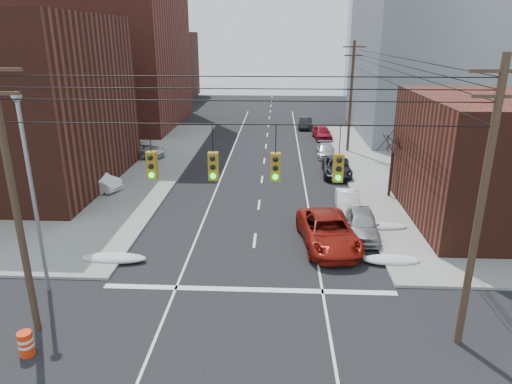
# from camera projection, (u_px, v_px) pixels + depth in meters

# --- Properties ---
(building_brick_tall) EXTENTS (24.00, 20.00, 30.00)m
(building_brick_tall) POSITION_uv_depth(u_px,v_px,m) (78.00, 5.00, 57.10)
(building_brick_tall) COLOR maroon
(building_brick_tall) RESTS_ON ground
(building_brick_far) EXTENTS (22.00, 18.00, 12.00)m
(building_brick_far) POSITION_uv_depth(u_px,v_px,m) (132.00, 66.00, 84.68)
(building_brick_far) COLOR #491F16
(building_brick_far) RESTS_ON ground
(building_office) EXTENTS (22.00, 20.00, 25.00)m
(building_office) POSITION_uv_depth(u_px,v_px,m) (461.00, 25.00, 52.04)
(building_office) COLOR gray
(building_office) RESTS_ON ground
(building_glass) EXTENTS (20.00, 18.00, 22.00)m
(building_glass) POSITION_uv_depth(u_px,v_px,m) (414.00, 38.00, 76.98)
(building_glass) COLOR gray
(building_glass) RESTS_ON ground
(utility_pole_left) EXTENTS (2.20, 0.28, 11.00)m
(utility_pole_left) POSITION_uv_depth(u_px,v_px,m) (14.00, 197.00, 16.93)
(utility_pole_left) COLOR #473323
(utility_pole_left) RESTS_ON ground
(utility_pole_right) EXTENTS (2.20, 0.28, 11.00)m
(utility_pole_right) POSITION_uv_depth(u_px,v_px,m) (481.00, 205.00, 16.15)
(utility_pole_right) COLOR #473323
(utility_pole_right) RESTS_ON ground
(utility_pole_far) EXTENTS (2.20, 0.28, 11.00)m
(utility_pole_far) POSITION_uv_depth(u_px,v_px,m) (351.00, 95.00, 45.41)
(utility_pole_far) COLOR #473323
(utility_pole_far) RESTS_ON ground
(traffic_signals) EXTENTS (17.00, 0.42, 2.02)m
(traffic_signals) POSITION_uv_depth(u_px,v_px,m) (244.00, 165.00, 16.05)
(traffic_signals) COLOR black
(traffic_signals) RESTS_ON ground
(street_light) EXTENTS (0.44, 0.44, 9.32)m
(street_light) POSITION_uv_depth(u_px,v_px,m) (30.00, 179.00, 19.88)
(street_light) COLOR gray
(street_light) RESTS_ON ground
(bare_tree) EXTENTS (2.09, 2.20, 4.93)m
(bare_tree) POSITION_uv_depth(u_px,v_px,m) (391.00, 168.00, 33.28)
(bare_tree) COLOR black
(bare_tree) RESTS_ON ground
(snow_nw) EXTENTS (3.50, 1.08, 0.42)m
(snow_nw) POSITION_uv_depth(u_px,v_px,m) (114.00, 258.00, 24.36)
(snow_nw) COLOR silver
(snow_nw) RESTS_ON ground
(snow_ne) EXTENTS (3.00, 1.08, 0.42)m
(snow_ne) POSITION_uv_depth(u_px,v_px,m) (392.00, 260.00, 24.16)
(snow_ne) COLOR silver
(snow_ne) RESTS_ON ground
(snow_east_far) EXTENTS (4.00, 1.08, 0.42)m
(snow_east_far) POSITION_uv_depth(u_px,v_px,m) (375.00, 226.00, 28.40)
(snow_east_far) COLOR silver
(snow_east_far) RESTS_ON ground
(red_pickup) EXTENTS (3.63, 6.59, 1.75)m
(red_pickup) POSITION_uv_depth(u_px,v_px,m) (328.00, 231.00, 26.02)
(red_pickup) COLOR maroon
(red_pickup) RESTS_ON ground
(parked_car_a) EXTENTS (2.17, 4.71, 1.56)m
(parked_car_a) POSITION_uv_depth(u_px,v_px,m) (362.00, 224.00, 27.30)
(parked_car_a) COLOR #A6A7AB
(parked_car_a) RESTS_ON ground
(parked_car_b) EXTENTS (1.76, 4.34, 1.40)m
(parked_car_b) POSITION_uv_depth(u_px,v_px,m) (347.00, 202.00, 31.12)
(parked_car_b) COLOR white
(parked_car_b) RESTS_ON ground
(parked_car_c) EXTENTS (2.57, 5.19, 1.42)m
(parked_car_c) POSITION_uv_depth(u_px,v_px,m) (337.00, 167.00, 39.16)
(parked_car_c) COLOR black
(parked_car_c) RESTS_ON ground
(parked_car_d) EXTENTS (1.88, 4.30, 1.23)m
(parked_car_d) POSITION_uv_depth(u_px,v_px,m) (326.00, 151.00, 45.27)
(parked_car_d) COLOR #A8A9AD
(parked_car_d) RESTS_ON ground
(parked_car_e) EXTENTS (2.26, 4.70, 1.55)m
(parked_car_e) POSITION_uv_depth(u_px,v_px,m) (322.00, 133.00, 52.74)
(parked_car_e) COLOR maroon
(parked_car_e) RESTS_ON ground
(parked_car_f) EXTENTS (1.99, 4.41, 1.41)m
(parked_car_f) POSITION_uv_depth(u_px,v_px,m) (305.00, 123.00, 58.90)
(parked_car_f) COLOR black
(parked_car_f) RESTS_ON ground
(lot_car_a) EXTENTS (4.89, 3.18, 1.52)m
(lot_car_a) POSITION_uv_depth(u_px,v_px,m) (93.00, 180.00, 35.08)
(lot_car_a) COLOR white
(lot_car_a) RESTS_ON sidewalk_nw
(lot_car_b) EXTENTS (5.48, 3.55, 1.40)m
(lot_car_b) POSITION_uv_depth(u_px,v_px,m) (140.00, 150.00, 44.62)
(lot_car_b) COLOR silver
(lot_car_b) RESTS_ON sidewalk_nw
(lot_car_c) EXTENTS (5.32, 2.26, 1.53)m
(lot_car_c) POSITION_uv_depth(u_px,v_px,m) (48.00, 177.00, 35.91)
(lot_car_c) COLOR black
(lot_car_c) RESTS_ON sidewalk_nw
(lot_car_d) EXTENTS (4.68, 2.69, 1.50)m
(lot_car_d) POSITION_uv_depth(u_px,v_px,m) (36.00, 168.00, 38.33)
(lot_car_d) COLOR #A1A1A5
(lot_car_d) RESTS_ON sidewalk_nw
(construction_barrel) EXTENTS (0.72, 0.72, 0.98)m
(construction_barrel) POSITION_uv_depth(u_px,v_px,m) (26.00, 343.00, 17.16)
(construction_barrel) COLOR #F9320D
(construction_barrel) RESTS_ON ground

